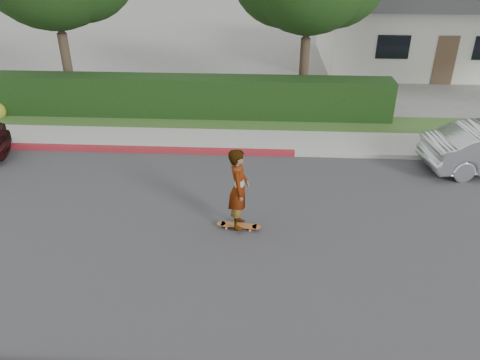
# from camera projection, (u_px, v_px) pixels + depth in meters

# --- Properties ---
(ground) EXTENTS (120.00, 120.00, 0.00)m
(ground) POSITION_uv_depth(u_px,v_px,m) (258.00, 231.00, 10.62)
(ground) COLOR slate
(ground) RESTS_ON ground
(road) EXTENTS (60.00, 8.00, 0.01)m
(road) POSITION_uv_depth(u_px,v_px,m) (258.00, 231.00, 10.61)
(road) COLOR #2D2D30
(road) RESTS_ON ground
(curb_far) EXTENTS (60.00, 0.20, 0.15)m
(curb_far) POSITION_uv_depth(u_px,v_px,m) (262.00, 153.00, 14.19)
(curb_far) COLOR #9E9E99
(curb_far) RESTS_ON ground
(curb_red_section) EXTENTS (12.00, 0.21, 0.15)m
(curb_red_section) POSITION_uv_depth(u_px,v_px,m) (100.00, 149.00, 14.44)
(curb_red_section) COLOR maroon
(curb_red_section) RESTS_ON ground
(sidewalk_far) EXTENTS (60.00, 1.60, 0.12)m
(sidewalk_far) POSITION_uv_depth(u_px,v_px,m) (262.00, 141.00, 14.99)
(sidewalk_far) COLOR gray
(sidewalk_far) RESTS_ON ground
(planting_strip) EXTENTS (60.00, 1.60, 0.10)m
(planting_strip) POSITION_uv_depth(u_px,v_px,m) (263.00, 123.00, 16.40)
(planting_strip) COLOR #2D4C1E
(planting_strip) RESTS_ON ground
(hedge) EXTENTS (15.00, 1.00, 1.50)m
(hedge) POSITION_uv_depth(u_px,v_px,m) (180.00, 97.00, 16.76)
(hedge) COLOR black
(hedge) RESTS_ON ground
(house) EXTENTS (10.60, 8.60, 4.30)m
(house) POSITION_uv_depth(u_px,v_px,m) (427.00, 20.00, 23.31)
(house) COLOR beige
(house) RESTS_ON ground
(skateboard) EXTENTS (1.03, 0.30, 0.09)m
(skateboard) POSITION_uv_depth(u_px,v_px,m) (239.00, 226.00, 10.66)
(skateboard) COLOR #E06F3D
(skateboard) RESTS_ON ground
(skateboarder) EXTENTS (0.46, 0.69, 1.89)m
(skateboarder) POSITION_uv_depth(u_px,v_px,m) (239.00, 189.00, 10.20)
(skateboarder) COLOR white
(skateboarder) RESTS_ON skateboard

